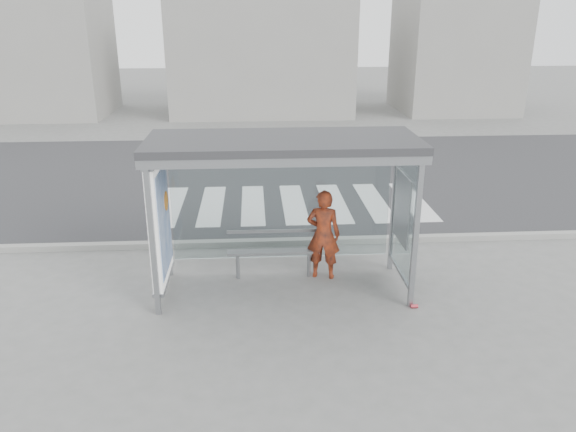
{
  "coord_description": "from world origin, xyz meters",
  "views": [
    {
      "loc": [
        -0.47,
        -8.55,
        4.47
      ],
      "look_at": [
        0.09,
        0.2,
        1.26
      ],
      "focal_mm": 35.0,
      "sensor_mm": 36.0,
      "label": 1
    }
  ],
  "objects_px": {
    "person": "(323,234)",
    "bench": "(273,251)",
    "soda_can": "(414,306)",
    "bus_shelter": "(260,177)"
  },
  "relations": [
    {
      "from": "bus_shelter",
      "to": "soda_can",
      "type": "xyz_separation_m",
      "value": [
        2.42,
        -0.84,
        -1.95
      ]
    },
    {
      "from": "bench",
      "to": "soda_can",
      "type": "distance_m",
      "value": 2.59
    },
    {
      "from": "person",
      "to": "bench",
      "type": "height_order",
      "value": "person"
    },
    {
      "from": "bus_shelter",
      "to": "bench",
      "type": "xyz_separation_m",
      "value": [
        0.22,
        0.44,
        -1.48
      ]
    },
    {
      "from": "bus_shelter",
      "to": "bench",
      "type": "bearing_deg",
      "value": 63.44
    },
    {
      "from": "person",
      "to": "soda_can",
      "type": "height_order",
      "value": "person"
    },
    {
      "from": "bus_shelter",
      "to": "person",
      "type": "xyz_separation_m",
      "value": [
        1.09,
        0.39,
        -1.17
      ]
    },
    {
      "from": "person",
      "to": "soda_can",
      "type": "bearing_deg",
      "value": 151.33
    },
    {
      "from": "soda_can",
      "to": "person",
      "type": "bearing_deg",
      "value": 137.29
    },
    {
      "from": "person",
      "to": "bench",
      "type": "relative_size",
      "value": 1.0
    }
  ]
}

